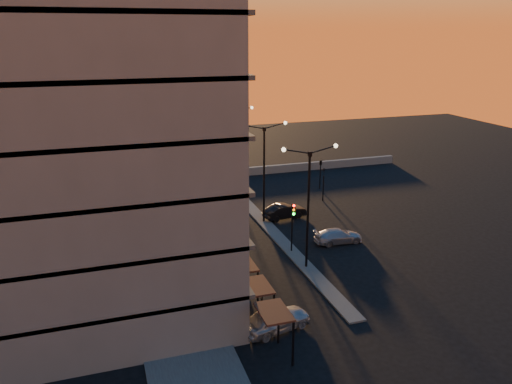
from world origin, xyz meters
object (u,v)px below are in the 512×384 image
object	(u,v)px
car_sedan	(285,211)
car_wagon	(338,236)
car_hatchback	(276,319)
traffic_light_main	(293,219)
streetlamp_mid	(264,165)

from	to	relation	value
car_sedan	car_wagon	bearing A→B (deg)	-171.40
car_hatchback	traffic_light_main	bearing A→B (deg)	-40.67
car_sedan	car_hatchback	bearing A→B (deg)	148.28
streetlamp_mid	car_hatchback	size ratio (longest dim) A/B	2.19
car_hatchback	car_sedan	distance (m)	19.09
streetlamp_mid	traffic_light_main	size ratio (longest dim) A/B	2.24
traffic_light_main	streetlamp_mid	bearing A→B (deg)	90.00
streetlamp_mid	car_hatchback	world-z (taller)	streetlamp_mid
streetlamp_mid	car_sedan	distance (m)	5.44
car_hatchback	car_sedan	xyz separation A→B (m)	(7.39, 17.60, -0.04)
car_sedan	car_wagon	size ratio (longest dim) A/B	1.01
car_wagon	car_sedan	bearing A→B (deg)	19.95
streetlamp_mid	car_wagon	xyz separation A→B (m)	(4.50, -6.45, -4.99)
streetlamp_mid	car_wagon	world-z (taller)	streetlamp_mid
streetlamp_mid	car_hatchback	xyz separation A→B (m)	(-5.08, -17.11, -4.85)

